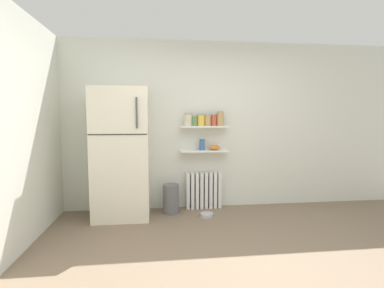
{
  "coord_description": "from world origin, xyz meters",
  "views": [
    {
      "loc": [
        -0.77,
        -2.48,
        1.44
      ],
      "look_at": [
        -0.28,
        1.6,
        1.05
      ],
      "focal_mm": 27.03,
      "sensor_mm": 36.0,
      "label": 1
    }
  ],
  "objects_px": {
    "storage_jar_3": "(207,120)",
    "trash_bin": "(171,199)",
    "refrigerator": "(121,153)",
    "vase": "(202,145)",
    "pet_food_bowl": "(207,215)",
    "radiator": "(204,190)",
    "shelf_bowl": "(215,147)",
    "storage_jar_0": "(188,120)",
    "storage_jar_5": "(220,119)",
    "storage_jar_1": "(195,121)",
    "storage_jar_4": "(214,120)",
    "storage_jar_2": "(201,120)"
  },
  "relations": [
    {
      "from": "vase",
      "to": "pet_food_bowl",
      "type": "bearing_deg",
      "value": -87.7
    },
    {
      "from": "storage_jar_5",
      "to": "trash_bin",
      "type": "distance_m",
      "value": 1.43
    },
    {
      "from": "vase",
      "to": "shelf_bowl",
      "type": "height_order",
      "value": "vase"
    },
    {
      "from": "storage_jar_0",
      "to": "storage_jar_2",
      "type": "bearing_deg",
      "value": 0.0
    },
    {
      "from": "storage_jar_4",
      "to": "radiator",
      "type": "bearing_deg",
      "value": 168.7
    },
    {
      "from": "storage_jar_0",
      "to": "refrigerator",
      "type": "bearing_deg",
      "value": -167.45
    },
    {
      "from": "radiator",
      "to": "shelf_bowl",
      "type": "xyz_separation_m",
      "value": [
        0.16,
        -0.03,
        0.68
      ]
    },
    {
      "from": "vase",
      "to": "storage_jar_2",
      "type": "bearing_deg",
      "value": 180.0
    },
    {
      "from": "shelf_bowl",
      "to": "vase",
      "type": "bearing_deg",
      "value": 180.0
    },
    {
      "from": "radiator",
      "to": "pet_food_bowl",
      "type": "distance_m",
      "value": 0.48
    },
    {
      "from": "trash_bin",
      "to": "storage_jar_1",
      "type": "bearing_deg",
      "value": 22.1
    },
    {
      "from": "storage_jar_3",
      "to": "storage_jar_5",
      "type": "bearing_deg",
      "value": 0.0
    },
    {
      "from": "shelf_bowl",
      "to": "trash_bin",
      "type": "xyz_separation_m",
      "value": [
        -0.69,
        -0.15,
        -0.75
      ]
    },
    {
      "from": "refrigerator",
      "to": "radiator",
      "type": "xyz_separation_m",
      "value": [
        1.23,
        0.25,
        -0.63
      ]
    },
    {
      "from": "storage_jar_3",
      "to": "vase",
      "type": "distance_m",
      "value": 0.38
    },
    {
      "from": "refrigerator",
      "to": "vase",
      "type": "height_order",
      "value": "refrigerator"
    },
    {
      "from": "storage_jar_4",
      "to": "pet_food_bowl",
      "type": "height_order",
      "value": "storage_jar_4"
    },
    {
      "from": "storage_jar_2",
      "to": "refrigerator",
      "type": "bearing_deg",
      "value": -169.54
    },
    {
      "from": "storage_jar_4",
      "to": "refrigerator",
      "type": "bearing_deg",
      "value": -171.03
    },
    {
      "from": "radiator",
      "to": "vase",
      "type": "bearing_deg",
      "value": -137.49
    },
    {
      "from": "storage_jar_2",
      "to": "storage_jar_5",
      "type": "relative_size",
      "value": 0.79
    },
    {
      "from": "storage_jar_3",
      "to": "vase",
      "type": "bearing_deg",
      "value": 180.0
    },
    {
      "from": "storage_jar_2",
      "to": "storage_jar_5",
      "type": "distance_m",
      "value": 0.3
    },
    {
      "from": "storage_jar_5",
      "to": "pet_food_bowl",
      "type": "xyz_separation_m",
      "value": [
        -0.27,
        -0.37,
        -1.39
      ]
    },
    {
      "from": "storage_jar_0",
      "to": "pet_food_bowl",
      "type": "relative_size",
      "value": 1.01
    },
    {
      "from": "storage_jar_3",
      "to": "shelf_bowl",
      "type": "bearing_deg",
      "value": 0.0
    },
    {
      "from": "vase",
      "to": "storage_jar_5",
      "type": "bearing_deg",
      "value": -0.0
    },
    {
      "from": "storage_jar_1",
      "to": "storage_jar_5",
      "type": "height_order",
      "value": "storage_jar_5"
    },
    {
      "from": "storage_jar_4",
      "to": "vase",
      "type": "bearing_deg",
      "value": 180.0
    },
    {
      "from": "radiator",
      "to": "vase",
      "type": "xyz_separation_m",
      "value": [
        -0.03,
        -0.03,
        0.73
      ]
    },
    {
      "from": "refrigerator",
      "to": "radiator",
      "type": "height_order",
      "value": "refrigerator"
    },
    {
      "from": "radiator",
      "to": "vase",
      "type": "distance_m",
      "value": 0.73
    },
    {
      "from": "pet_food_bowl",
      "to": "radiator",
      "type": "bearing_deg",
      "value": 87.49
    },
    {
      "from": "storage_jar_1",
      "to": "trash_bin",
      "type": "distance_m",
      "value": 1.23
    },
    {
      "from": "refrigerator",
      "to": "storage_jar_3",
      "type": "bearing_deg",
      "value": 9.66
    },
    {
      "from": "radiator",
      "to": "storage_jar_0",
      "type": "distance_m",
      "value": 1.14
    },
    {
      "from": "radiator",
      "to": "storage_jar_5",
      "type": "xyz_separation_m",
      "value": [
        0.25,
        -0.03,
        1.13
      ]
    },
    {
      "from": "storage_jar_0",
      "to": "pet_food_bowl",
      "type": "height_order",
      "value": "storage_jar_0"
    },
    {
      "from": "storage_jar_0",
      "to": "storage_jar_4",
      "type": "distance_m",
      "value": 0.4
    },
    {
      "from": "radiator",
      "to": "storage_jar_1",
      "type": "relative_size",
      "value": 3.51
    },
    {
      "from": "storage_jar_2",
      "to": "pet_food_bowl",
      "type": "xyz_separation_m",
      "value": [
        0.03,
        -0.37,
        -1.36
      ]
    },
    {
      "from": "storage_jar_3",
      "to": "storage_jar_2",
      "type": "bearing_deg",
      "value": 180.0
    },
    {
      "from": "refrigerator",
      "to": "vase",
      "type": "xyz_separation_m",
      "value": [
        1.19,
        0.22,
        0.09
      ]
    },
    {
      "from": "radiator",
      "to": "storage_jar_2",
      "type": "bearing_deg",
      "value": -149.07
    },
    {
      "from": "shelf_bowl",
      "to": "trash_bin",
      "type": "distance_m",
      "value": 1.03
    },
    {
      "from": "storage_jar_3",
      "to": "trash_bin",
      "type": "distance_m",
      "value": 1.31
    },
    {
      "from": "shelf_bowl",
      "to": "storage_jar_1",
      "type": "bearing_deg",
      "value": 180.0
    },
    {
      "from": "storage_jar_0",
      "to": "storage_jar_5",
      "type": "distance_m",
      "value": 0.5
    },
    {
      "from": "trash_bin",
      "to": "pet_food_bowl",
      "type": "xyz_separation_m",
      "value": [
        0.51,
        -0.22,
        -0.19
      ]
    },
    {
      "from": "storage_jar_1",
      "to": "refrigerator",
      "type": "bearing_deg",
      "value": -168.59
    }
  ]
}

